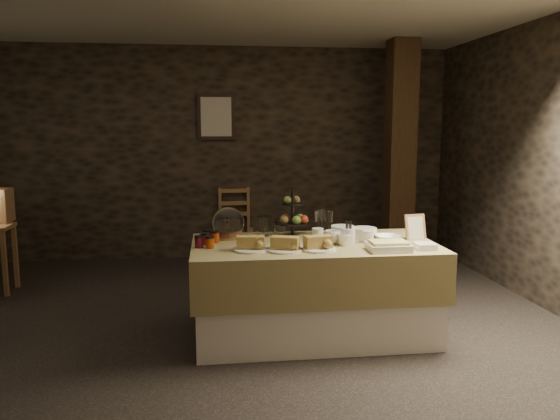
{
  "coord_description": "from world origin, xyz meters",
  "views": [
    {
      "loc": [
        -0.22,
        -4.32,
        1.62
      ],
      "look_at": [
        0.35,
        0.2,
        0.93
      ],
      "focal_mm": 35.0,
      "sensor_mm": 36.0,
      "label": 1
    }
  ],
  "objects": [
    {
      "name": "bowl",
      "position": [
        1.14,
        -0.26,
        0.76
      ],
      "size": [
        0.2,
        0.2,
        0.05
      ],
      "primitive_type": "imported",
      "rotation": [
        0.0,
        0.0,
        -0.02
      ],
      "color": "white",
      "rests_on": "buffet_table"
    },
    {
      "name": "mug_d",
      "position": [
        0.98,
        -0.29,
        0.79
      ],
      "size": [
        0.08,
        0.08,
        0.09
      ],
      "primitive_type": "cylinder",
      "color": "white",
      "rests_on": "buffet_table"
    },
    {
      "name": "storage_jar_b",
      "position": [
        0.33,
        0.05,
        0.81
      ],
      "size": [
        0.09,
        0.09,
        0.14
      ],
      "primitive_type": "cylinder",
      "color": "white",
      "rests_on": "buffet_table"
    },
    {
      "name": "plate_stack_a",
      "position": [
        0.82,
        -0.1,
        0.79
      ],
      "size": [
        0.19,
        0.19,
        0.1
      ],
      "primitive_type": "cylinder",
      "color": "white",
      "rests_on": "buffet_table"
    },
    {
      "name": "bread_platter_center",
      "position": [
        0.3,
        -0.5,
        0.78
      ],
      "size": [
        0.26,
        0.26,
        0.11
      ],
      "color": "white",
      "rests_on": "buffet_table"
    },
    {
      "name": "storage_jar_a",
      "position": [
        0.19,
        0.07,
        0.82
      ],
      "size": [
        0.1,
        0.1,
        0.16
      ],
      "primitive_type": "cylinder",
      "color": "white",
      "rests_on": "buffet_table"
    },
    {
      "name": "room_shell",
      "position": [
        0.0,
        0.0,
        1.56
      ],
      "size": [
        5.52,
        5.02,
        2.6
      ],
      "color": "black",
      "rests_on": "ground"
    },
    {
      "name": "cup_b",
      "position": [
        0.76,
        -0.38,
        0.79
      ],
      "size": [
        0.12,
        0.12,
        0.09
      ],
      "primitive_type": "imported",
      "rotation": [
        0.0,
        0.0,
        -0.2
      ],
      "color": "white",
      "rests_on": "buffet_table"
    },
    {
      "name": "plate_stack_b",
      "position": [
        0.99,
        -0.13,
        0.78
      ],
      "size": [
        0.2,
        0.2,
        0.08
      ],
      "primitive_type": "cylinder",
      "color": "white",
      "rests_on": "buffet_table"
    },
    {
      "name": "timber_column",
      "position": [
        1.93,
        1.75,
        1.3
      ],
      "size": [
        0.3,
        0.3,
        2.6
      ],
      "primitive_type": "cube",
      "color": "black",
      "rests_on": "ground_plane"
    },
    {
      "name": "fruit_stand",
      "position": [
        0.45,
        0.07,
        0.88
      ],
      "size": [
        0.26,
        0.26,
        0.37
      ],
      "rotation": [
        0.0,
        0.0,
        -0.02
      ],
      "color": "black",
      "rests_on": "buffet_table"
    },
    {
      "name": "tart_dish",
      "position": [
        1.04,
        -0.59,
        0.77
      ],
      "size": [
        0.3,
        0.22,
        0.07
      ],
      "color": "white",
      "rests_on": "buffet_table"
    },
    {
      "name": "menu_frame",
      "position": [
        1.39,
        -0.21,
        0.83
      ],
      "size": [
        0.18,
        0.09,
        0.22
      ],
      "primitive_type": "cube",
      "rotation": [
        -0.24,
        0.0,
        0.14
      ],
      "color": "brown",
      "rests_on": "buffet_table"
    },
    {
      "name": "jam_jars",
      "position": [
        -0.26,
        -0.22,
        0.78
      ],
      "size": [
        0.18,
        0.32,
        0.07
      ],
      "color": "maroon",
      "rests_on": "buffet_table"
    },
    {
      "name": "cake_dome",
      "position": [
        -0.09,
        0.03,
        0.84
      ],
      "size": [
        0.26,
        0.26,
        0.26
      ],
      "color": "brown",
      "rests_on": "buffet_table"
    },
    {
      "name": "bread_platter_right",
      "position": [
        0.54,
        -0.5,
        0.78
      ],
      "size": [
        0.26,
        0.26,
        0.11
      ],
      "color": "white",
      "rests_on": "buffet_table"
    },
    {
      "name": "chair",
      "position": [
        0.06,
        2.34,
        0.39
      ],
      "size": [
        0.43,
        0.41,
        0.69
      ],
      "rotation": [
        0.0,
        0.0,
        0.05
      ],
      "color": "brown",
      "rests_on": "ground_plane"
    },
    {
      "name": "square_dish",
      "position": [
        1.32,
        -0.58,
        0.76
      ],
      "size": [
        0.14,
        0.14,
        0.04
      ],
      "primitive_type": "cube",
      "color": "white",
      "rests_on": "buffet_table"
    },
    {
      "name": "buffet_table",
      "position": [
        0.56,
        -0.26,
        0.43
      ],
      "size": [
        1.87,
        0.99,
        0.74
      ],
      "color": "white",
      "rests_on": "ground_plane"
    },
    {
      "name": "framed_picture",
      "position": [
        -0.15,
        2.47,
        1.75
      ],
      "size": [
        0.45,
        0.04,
        0.55
      ],
      "color": "#2D2019",
      "rests_on": "room_shell"
    },
    {
      "name": "bread_platter_left",
      "position": [
        0.05,
        -0.46,
        0.78
      ],
      "size": [
        0.26,
        0.26,
        0.11
      ],
      "color": "white",
      "rests_on": "buffet_table"
    },
    {
      "name": "cutlery_holder",
      "position": [
        0.81,
        -0.33,
        0.8
      ],
      "size": [
        0.1,
        0.1,
        0.12
      ],
      "primitive_type": "cylinder",
      "color": "white",
      "rests_on": "buffet_table"
    },
    {
      "name": "mug_c",
      "position": [
        0.61,
        -0.16,
        0.79
      ],
      "size": [
        0.09,
        0.09,
        0.09
      ],
      "primitive_type": "cylinder",
      "color": "white",
      "rests_on": "buffet_table"
    },
    {
      "name": "cup_a",
      "position": [
        0.7,
        -0.29,
        0.79
      ],
      "size": [
        0.14,
        0.14,
        0.1
      ],
      "primitive_type": "imported",
      "rotation": [
        0.0,
        0.0,
        0.11
      ],
      "color": "white",
      "rests_on": "buffet_table"
    },
    {
      "name": "ground_plane",
      "position": [
        0.0,
        0.0,
        0.0
      ],
      "size": [
        5.5,
        5.0,
        0.01
      ],
      "primitive_type": "cube",
      "color": "black",
      "rests_on": "ground"
    }
  ]
}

